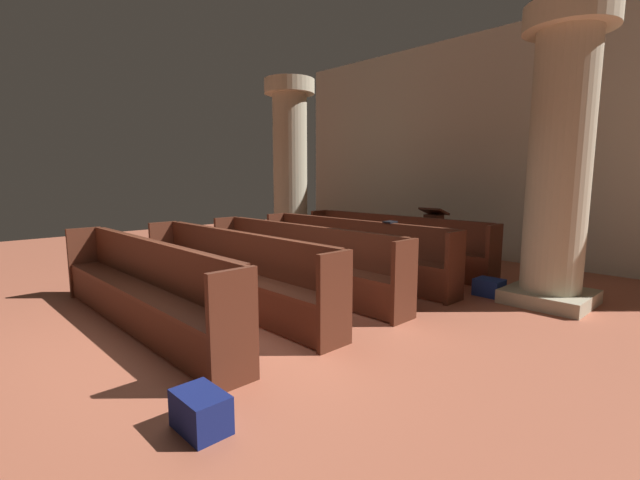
# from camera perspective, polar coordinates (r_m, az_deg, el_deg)

# --- Properties ---
(ground_plane) EXTENTS (19.20, 19.20, 0.00)m
(ground_plane) POSITION_cam_1_polar(r_m,az_deg,el_deg) (5.08, -11.41, -10.93)
(ground_plane) COLOR #AD5B42
(back_wall) EXTENTS (10.00, 0.16, 4.50)m
(back_wall) POSITION_cam_1_polar(r_m,az_deg,el_deg) (9.55, 21.30, 11.29)
(back_wall) COLOR beige
(back_wall) RESTS_ON ground
(pew_row_0) EXTENTS (3.83, 0.47, 0.96)m
(pew_row_0) POSITION_cam_1_polar(r_m,az_deg,el_deg) (7.97, 9.51, -0.12)
(pew_row_0) COLOR #562819
(pew_row_0) RESTS_ON ground
(pew_row_1) EXTENTS (3.83, 0.46, 0.96)m
(pew_row_1) POSITION_cam_1_polar(r_m,az_deg,el_deg) (7.10, 4.01, -1.05)
(pew_row_1) COLOR #562819
(pew_row_1) RESTS_ON ground
(pew_row_2) EXTENTS (3.83, 0.47, 0.96)m
(pew_row_2) POSITION_cam_1_polar(r_m,az_deg,el_deg) (6.32, -2.94, -2.21)
(pew_row_2) COLOR #562819
(pew_row_2) RESTS_ON ground
(pew_row_3) EXTENTS (3.83, 0.46, 0.96)m
(pew_row_3) POSITION_cam_1_polar(r_m,az_deg,el_deg) (5.65, -11.68, -3.62)
(pew_row_3) COLOR #562819
(pew_row_3) RESTS_ON ground
(pew_row_4) EXTENTS (3.83, 0.46, 0.96)m
(pew_row_4) POSITION_cam_1_polar(r_m,az_deg,el_deg) (5.16, -22.45, -5.23)
(pew_row_4) COLOR #562819
(pew_row_4) RESTS_ON ground
(pillar_aisle_side) EXTENTS (1.08, 1.08, 3.72)m
(pillar_aisle_side) POSITION_cam_1_polar(r_m,az_deg,el_deg) (6.35, 29.00, 9.73)
(pillar_aisle_side) COLOR tan
(pillar_aisle_side) RESTS_ON ground
(pillar_far_side) EXTENTS (1.08, 1.08, 3.72)m
(pillar_far_side) POSITION_cam_1_polar(r_m,az_deg,el_deg) (9.69, -3.94, 9.89)
(pillar_far_side) COLOR tan
(pillar_far_side) RESTS_ON ground
(lectern) EXTENTS (0.48, 0.45, 1.08)m
(lectern) POSITION_cam_1_polar(r_m,az_deg,el_deg) (8.60, 14.61, -0.03)
(lectern) COLOR #411E13
(lectern) RESTS_ON ground
(hymn_book) EXTENTS (0.15, 0.19, 0.03)m
(hymn_book) POSITION_cam_1_polar(r_m,az_deg,el_deg) (6.76, 9.19, 2.35)
(hymn_book) COLOR black
(hymn_book) RESTS_ON pew_row_1
(kneeler_box_navy) EXTENTS (0.39, 0.27, 0.26)m
(kneeler_box_navy) POSITION_cam_1_polar(r_m,az_deg,el_deg) (3.17, -15.39, -20.89)
(kneeler_box_navy) COLOR navy
(kneeler_box_navy) RESTS_ON ground
(kneeler_box_blue) EXTENTS (0.36, 0.31, 0.24)m
(kneeler_box_blue) POSITION_cam_1_polar(r_m,az_deg,el_deg) (6.59, 21.32, -5.80)
(kneeler_box_blue) COLOR navy
(kneeler_box_blue) RESTS_ON ground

